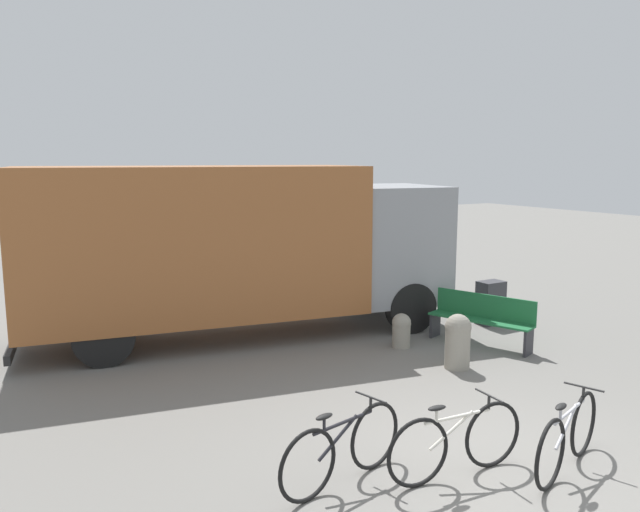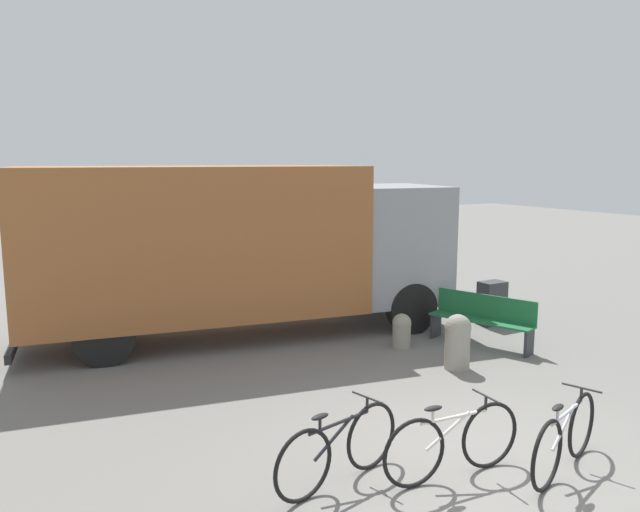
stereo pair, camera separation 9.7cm
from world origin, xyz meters
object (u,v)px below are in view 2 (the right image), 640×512
at_px(bollard_far_bench, 402,330).
at_px(utility_box, 492,303).
at_px(bicycle_far, 565,438).
at_px(bollard_near_bench, 458,340).
at_px(park_bench, 483,317).
at_px(bicycle_middle, 453,442).
at_px(delivery_truck, 238,243).
at_px(bicycle_near, 339,448).

distance_m(bollard_far_bench, utility_box, 2.61).
xyz_separation_m(bicycle_far, bollard_far_bench, (1.22, 4.52, -0.07)).
distance_m(bicycle_far, bollard_far_bench, 4.68).
distance_m(bollard_near_bench, utility_box, 3.04).
xyz_separation_m(park_bench, bicycle_middle, (-3.72, -3.40, -0.12)).
bearing_deg(park_bench, bicycle_middle, 112.32).
bearing_deg(bollard_far_bench, park_bench, -23.89).
relative_size(bollard_near_bench, bollard_far_bench, 1.44).
relative_size(bicycle_middle, bollard_far_bench, 2.79).
height_order(bicycle_middle, utility_box, utility_box).
bearing_deg(delivery_truck, bicycle_middle, -81.26).
bearing_deg(utility_box, bicycle_middle, -138.39).
bearing_deg(utility_box, bicycle_near, -147.25).
bearing_deg(bicycle_far, bollard_near_bench, 48.88).
xyz_separation_m(bicycle_middle, bicycle_far, (1.13, -0.52, 0.00)).
bearing_deg(utility_box, bicycle_far, -127.82).
xyz_separation_m(park_bench, bollard_near_bench, (-1.28, -0.76, -0.03)).
relative_size(park_bench, utility_box, 2.18).
relative_size(park_bench, bicycle_far, 1.17).
distance_m(park_bench, bicycle_middle, 5.04).
distance_m(bicycle_far, utility_box, 6.19).
bearing_deg(bollard_near_bench, bicycle_middle, -132.71).
xyz_separation_m(park_bench, bicycle_far, (-2.59, -3.91, -0.12)).
xyz_separation_m(delivery_truck, park_bench, (3.61, -2.78, -1.28)).
relative_size(park_bench, bollard_near_bench, 2.16).
bearing_deg(delivery_truck, bollard_far_bench, -34.34).
bearing_deg(delivery_truck, bollard_near_bench, -46.93).
distance_m(delivery_truck, bicycle_middle, 6.33).
relative_size(bicycle_far, bollard_near_bench, 1.85).
distance_m(bicycle_near, bicycle_far, 2.47).
height_order(bicycle_near, bollard_near_bench, bollard_near_bench).
relative_size(bollard_near_bench, utility_box, 1.01).
bearing_deg(park_bench, bicycle_far, 126.42).
height_order(bicycle_near, bollard_far_bench, bicycle_near).
bearing_deg(bicycle_far, utility_box, 33.55).
xyz_separation_m(bicycle_near, bicycle_far, (2.26, -1.00, 0.00)).
bearing_deg(park_bench, delivery_truck, 32.34).
height_order(bollard_near_bench, utility_box, bollard_near_bench).
bearing_deg(bicycle_near, bollard_far_bench, 32.43).
height_order(park_bench, utility_box, park_bench).
distance_m(bollard_near_bench, bollard_far_bench, 1.38).
height_order(delivery_truck, park_bench, delivery_truck).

